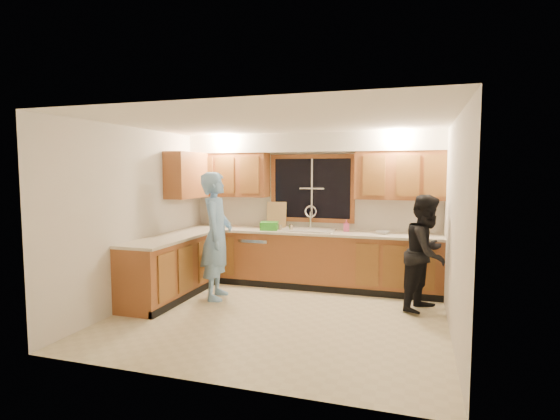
# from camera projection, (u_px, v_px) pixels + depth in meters

# --- Properties ---
(floor) EXTENTS (4.20, 4.20, 0.00)m
(floor) POSITION_uv_depth(u_px,v_px,m) (278.00, 317.00, 5.69)
(floor) COLOR beige
(floor) RESTS_ON ground
(ceiling) EXTENTS (4.20, 4.20, 0.00)m
(ceiling) POSITION_uv_depth(u_px,v_px,m) (278.00, 122.00, 5.46)
(ceiling) COLOR white
(wall_back) EXTENTS (4.20, 0.00, 4.20)m
(wall_back) POSITION_uv_depth(u_px,v_px,m) (312.00, 209.00, 7.38)
(wall_back) COLOR silver
(wall_back) RESTS_ON ground
(wall_left) EXTENTS (0.00, 3.80, 3.80)m
(wall_left) POSITION_uv_depth(u_px,v_px,m) (137.00, 216.00, 6.20)
(wall_left) COLOR silver
(wall_left) RESTS_ON ground
(wall_right) EXTENTS (0.00, 3.80, 3.80)m
(wall_right) POSITION_uv_depth(u_px,v_px,m) (454.00, 228.00, 4.95)
(wall_right) COLOR silver
(wall_right) RESTS_ON ground
(base_cabinets_back) EXTENTS (4.20, 0.60, 0.88)m
(base_cabinets_back) POSITION_uv_depth(u_px,v_px,m) (307.00, 260.00, 7.17)
(base_cabinets_back) COLOR #99562C
(base_cabinets_back) RESTS_ON ground
(base_cabinets_left) EXTENTS (0.60, 1.90, 0.88)m
(base_cabinets_left) POSITION_uv_depth(u_px,v_px,m) (170.00, 269.00, 6.52)
(base_cabinets_left) COLOR #99562C
(base_cabinets_left) RESTS_ON ground
(countertop_back) EXTENTS (4.20, 0.63, 0.04)m
(countertop_back) POSITION_uv_depth(u_px,v_px,m) (307.00, 232.00, 7.11)
(countertop_back) COLOR beige
(countertop_back) RESTS_ON base_cabinets_back
(countertop_left) EXTENTS (0.63, 1.90, 0.04)m
(countertop_left) POSITION_uv_depth(u_px,v_px,m) (171.00, 238.00, 6.47)
(countertop_left) COLOR beige
(countertop_left) RESTS_ON base_cabinets_left
(upper_cabinets_left) EXTENTS (1.35, 0.33, 0.75)m
(upper_cabinets_left) POSITION_uv_depth(u_px,v_px,m) (230.00, 175.00, 7.60)
(upper_cabinets_left) COLOR #99562C
(upper_cabinets_left) RESTS_ON wall_back
(upper_cabinets_right) EXTENTS (1.35, 0.33, 0.75)m
(upper_cabinets_right) POSITION_uv_depth(u_px,v_px,m) (400.00, 175.00, 6.75)
(upper_cabinets_right) COLOR #99562C
(upper_cabinets_right) RESTS_ON wall_back
(upper_cabinets_return) EXTENTS (0.33, 0.90, 0.75)m
(upper_cabinets_return) POSITION_uv_depth(u_px,v_px,m) (187.00, 175.00, 7.17)
(upper_cabinets_return) COLOR #99562C
(upper_cabinets_return) RESTS_ON wall_left
(soffit) EXTENTS (4.20, 0.35, 0.30)m
(soffit) POSITION_uv_depth(u_px,v_px,m) (310.00, 143.00, 7.12)
(soffit) COLOR white
(soffit) RESTS_ON wall_back
(window_frame) EXTENTS (1.44, 0.03, 1.14)m
(window_frame) POSITION_uv_depth(u_px,v_px,m) (312.00, 188.00, 7.34)
(window_frame) COLOR black
(window_frame) RESTS_ON wall_back
(sink) EXTENTS (0.86, 0.52, 0.57)m
(sink) POSITION_uv_depth(u_px,v_px,m) (308.00, 234.00, 7.13)
(sink) COLOR silver
(sink) RESTS_ON countertop_back
(dishwasher) EXTENTS (0.60, 0.56, 0.82)m
(dishwasher) POSITION_uv_depth(u_px,v_px,m) (259.00, 259.00, 7.41)
(dishwasher) COLOR white
(dishwasher) RESTS_ON floor
(stove) EXTENTS (0.58, 0.75, 0.90)m
(stove) POSITION_uv_depth(u_px,v_px,m) (148.00, 277.00, 5.97)
(stove) COLOR white
(stove) RESTS_ON floor
(man) EXTENTS (0.59, 0.77, 1.88)m
(man) POSITION_uv_depth(u_px,v_px,m) (217.00, 236.00, 6.45)
(man) COLOR #7BB0E9
(man) RESTS_ON floor
(woman) EXTENTS (0.86, 0.94, 1.58)m
(woman) POSITION_uv_depth(u_px,v_px,m) (427.00, 253.00, 5.90)
(woman) COLOR black
(woman) RESTS_ON floor
(knife_block) EXTENTS (0.15, 0.14, 0.20)m
(knife_block) POSITION_uv_depth(u_px,v_px,m) (215.00, 220.00, 7.76)
(knife_block) COLOR #935C28
(knife_block) RESTS_ON countertop_back
(cutting_board) EXTENTS (0.35, 0.18, 0.44)m
(cutting_board) POSITION_uv_depth(u_px,v_px,m) (277.00, 215.00, 7.49)
(cutting_board) COLOR tan
(cutting_board) RESTS_ON countertop_back
(dish_crate) EXTENTS (0.33, 0.31, 0.13)m
(dish_crate) POSITION_uv_depth(u_px,v_px,m) (269.00, 226.00, 7.24)
(dish_crate) COLOR #2D9125
(dish_crate) RESTS_ON countertop_back
(soap_bottle) EXTENTS (0.11, 0.11, 0.20)m
(soap_bottle) POSITION_uv_depth(u_px,v_px,m) (346.00, 225.00, 7.04)
(soap_bottle) COLOR #F05B95
(soap_bottle) RESTS_ON countertop_back
(bowl) EXTENTS (0.26, 0.26, 0.05)m
(bowl) POSITION_uv_depth(u_px,v_px,m) (383.00, 232.00, 6.76)
(bowl) COLOR silver
(bowl) RESTS_ON countertop_back
(can_left) EXTENTS (0.07, 0.07, 0.11)m
(can_left) POSITION_uv_depth(u_px,v_px,m) (280.00, 228.00, 7.06)
(can_left) COLOR beige
(can_left) RESTS_ON countertop_back
(can_right) EXTENTS (0.07, 0.07, 0.11)m
(can_right) POSITION_uv_depth(u_px,v_px,m) (291.00, 228.00, 7.06)
(can_right) COLOR beige
(can_right) RESTS_ON countertop_back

